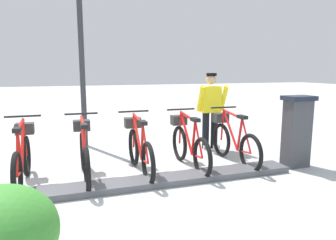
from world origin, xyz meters
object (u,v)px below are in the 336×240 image
bike_docked_1 (188,144)px  payment_kiosk (297,130)px  bike_docked_0 (233,140)px  bike_docked_2 (139,148)px  lamp_post (81,36)px  worker_near_rack (211,108)px  bike_docked_3 (84,152)px  bike_docked_4 (22,158)px

bike_docked_1 → payment_kiosk: bearing=-107.2°
payment_kiosk → bike_docked_0: 1.13m
bike_docked_1 → bike_docked_2: bearing=90.0°
payment_kiosk → lamp_post: (2.80, 3.48, 1.79)m
bike_docked_0 → worker_near_rack: worker_near_rack is taller
worker_near_rack → bike_docked_3: bearing=110.7°
bike_docked_0 → bike_docked_4: size_ratio=1.00×
bike_docked_4 → worker_near_rack: 3.81m
bike_docked_2 → bike_docked_3: (0.00, 0.90, 0.00)m
bike_docked_4 → lamp_post: 3.19m
bike_docked_3 → worker_near_rack: (1.04, -2.74, 0.48)m
bike_docked_0 → worker_near_rack: 1.14m
payment_kiosk → bike_docked_3: bearing=81.1°
lamp_post → bike_docked_4: bearing=154.6°
bike_docked_4 → worker_near_rack: bearing=-74.1°
bike_docked_0 → lamp_post: lamp_post is taller
bike_docked_2 → bike_docked_4: (0.00, 1.80, 0.00)m
payment_kiosk → bike_docked_4: payment_kiosk is taller
bike_docked_2 → bike_docked_3: same height
payment_kiosk → bike_docked_3: payment_kiosk is taller
bike_docked_0 → bike_docked_1: (0.00, 0.90, 0.00)m
bike_docked_0 → worker_near_rack: (1.04, -0.04, 0.48)m
bike_docked_1 → lamp_post: lamp_post is taller
bike_docked_2 → bike_docked_1: bearing=-90.0°
bike_docked_0 → worker_near_rack: size_ratio=1.04×
bike_docked_2 → bike_docked_3: 0.90m
payment_kiosk → bike_docked_2: payment_kiosk is taller
bike_docked_1 → lamp_post: 3.43m
bike_docked_0 → bike_docked_4: bearing=90.0°
payment_kiosk → worker_near_rack: 1.86m
bike_docked_0 → bike_docked_2: bearing=90.0°
bike_docked_1 → worker_near_rack: size_ratio=1.04×
payment_kiosk → bike_docked_2: size_ratio=0.74×
bike_docked_3 → bike_docked_0: bearing=-90.0°
bike_docked_2 → worker_near_rack: bearing=-60.6°
bike_docked_0 → worker_near_rack: bearing=-2.5°
bike_docked_0 → bike_docked_1: same height
bike_docked_1 → lamp_post: size_ratio=0.46×
bike_docked_1 → bike_docked_2: (0.00, 0.90, 0.00)m
payment_kiosk → bike_docked_3: 3.69m
bike_docked_1 → bike_docked_0: bearing=-90.0°
bike_docked_4 → bike_docked_2: bearing=-90.0°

